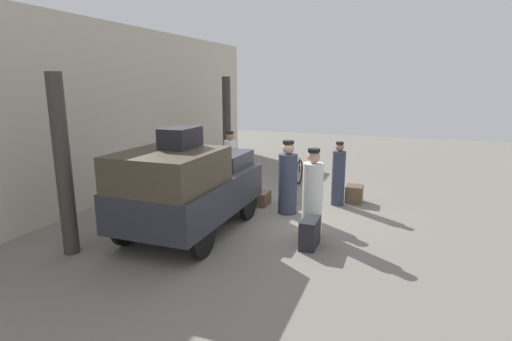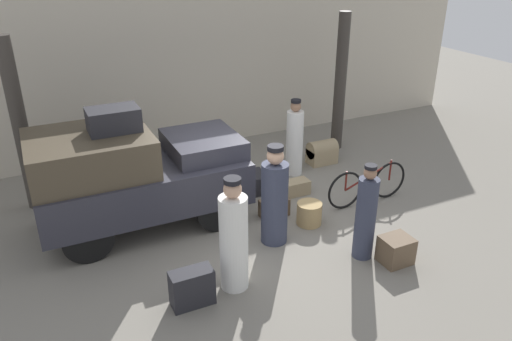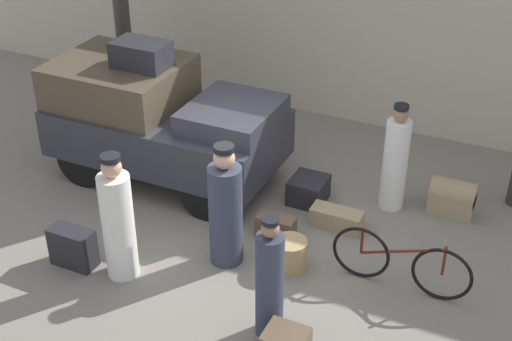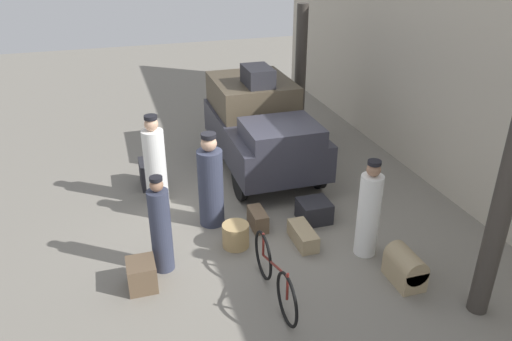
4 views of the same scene
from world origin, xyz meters
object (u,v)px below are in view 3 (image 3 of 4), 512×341
object	(u,v)px
trunk_barrel_dark	(452,197)
trunk_on_truck_roof	(141,54)
trunk_large_brown	(337,219)
wicker_basket	(290,254)
porter_with_bicycle	(118,222)
truck	(159,118)
suitcase_small_leather	(73,247)
bicycle	(401,263)
trunk_umber_medium	(308,190)
porter_lifting_near_truck	(270,282)
conductor_in_dark_uniform	(395,161)
porter_carrying_trunk	(226,210)
suitcase_black_upright	(276,227)

from	to	relation	value
trunk_barrel_dark	trunk_on_truck_roof	world-z (taller)	trunk_on_truck_roof
trunk_large_brown	wicker_basket	bearing A→B (deg)	-103.06
porter_with_bicycle	trunk_large_brown	size ratio (longest dim) A/B	2.39
truck	wicker_basket	distance (m)	3.13
truck	suitcase_small_leather	size ratio (longest dim) A/B	5.89
wicker_basket	trunk_large_brown	size ratio (longest dim) A/B	0.61
bicycle	trunk_barrel_dark	distance (m)	1.99
wicker_basket	trunk_umber_medium	xyz separation A→B (m)	(-0.36, 1.55, -0.01)
porter_with_bicycle	porter_lifting_near_truck	size ratio (longest dim) A/B	1.10
truck	suitcase_small_leather	world-z (taller)	truck
wicker_basket	trunk_large_brown	distance (m)	1.12
conductor_in_dark_uniform	trunk_on_truck_roof	world-z (taller)	trunk_on_truck_roof
trunk_umber_medium	trunk_large_brown	world-z (taller)	trunk_umber_medium
porter_carrying_trunk	suitcase_small_leather	world-z (taller)	porter_carrying_trunk
conductor_in_dark_uniform	porter_with_bicycle	bearing A→B (deg)	-131.88
wicker_basket	trunk_on_truck_roof	world-z (taller)	trunk_on_truck_roof
conductor_in_dark_uniform	trunk_on_truck_roof	bearing A→B (deg)	-170.03
wicker_basket	conductor_in_dark_uniform	world-z (taller)	conductor_in_dark_uniform
trunk_barrel_dark	trunk_large_brown	distance (m)	1.75
wicker_basket	conductor_in_dark_uniform	distance (m)	2.19
truck	porter_with_bicycle	distance (m)	2.50
conductor_in_dark_uniform	trunk_on_truck_roof	distance (m)	4.00
truck	trunk_large_brown	bearing A→B (deg)	-3.91
trunk_on_truck_roof	wicker_basket	bearing A→B (deg)	-23.72
porter_carrying_trunk	porter_lifting_near_truck	xyz separation A→B (m)	(1.07, -1.00, -0.04)
trunk_on_truck_roof	suitcase_black_upright	bearing A→B (deg)	-17.24
porter_lifting_near_truck	suitcase_black_upright	size ratio (longest dim) A/B	2.95
porter_lifting_near_truck	trunk_umber_medium	bearing A→B (deg)	102.39
trunk_umber_medium	suitcase_small_leather	bearing A→B (deg)	-129.29
trunk_large_brown	suitcase_black_upright	size ratio (longest dim) A/B	1.36
bicycle	trunk_large_brown	xyz separation A→B (m)	(-1.14, 0.90, -0.24)
trunk_large_brown	trunk_umber_medium	bearing A→B (deg)	143.05
wicker_basket	porter_with_bicycle	distance (m)	2.24
wicker_basket	trunk_barrel_dark	distance (m)	2.71
bicycle	porter_lifting_near_truck	distance (m)	1.85
porter_lifting_near_truck	truck	bearing A→B (deg)	139.88
trunk_umber_medium	wicker_basket	bearing A→B (deg)	-77.05
wicker_basket	trunk_umber_medium	size ratio (longest dim) A/B	0.81
bicycle	conductor_in_dark_uniform	distance (m)	1.90
wicker_basket	trunk_umber_medium	world-z (taller)	wicker_basket
porter_lifting_near_truck	trunk_large_brown	bearing A→B (deg)	89.95
trunk_umber_medium	trunk_on_truck_roof	world-z (taller)	trunk_on_truck_roof
porter_lifting_near_truck	trunk_large_brown	distance (m)	2.39
wicker_basket	porter_lifting_near_truck	distance (m)	1.35
conductor_in_dark_uniform	trunk_large_brown	world-z (taller)	conductor_in_dark_uniform
bicycle	suitcase_black_upright	world-z (taller)	bicycle
porter_lifting_near_truck	trunk_umber_medium	size ratio (longest dim) A/B	2.90
porter_with_bicycle	conductor_in_dark_uniform	size ratio (longest dim) A/B	1.06
porter_with_bicycle	trunk_umber_medium	distance (m)	3.08
porter_with_bicycle	trunk_on_truck_roof	xyz separation A→B (m)	(-1.06, 2.34, 1.19)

